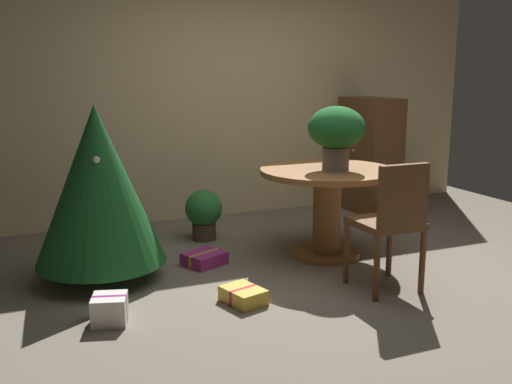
{
  "coord_description": "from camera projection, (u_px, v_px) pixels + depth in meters",
  "views": [
    {
      "loc": [
        -2.25,
        -3.81,
        1.58
      ],
      "look_at": [
        -0.58,
        0.13,
        0.68
      ],
      "focal_mm": 41.25,
      "sensor_mm": 36.0,
      "label": 1
    }
  ],
  "objects": [
    {
      "name": "round_dining_table",
      "position": [
        327.0,
        196.0,
        4.97
      ],
      "size": [
        1.14,
        1.14,
        0.76
      ],
      "color": "brown",
      "rests_on": "ground_plane"
    },
    {
      "name": "wooden_cabinet",
      "position": [
        370.0,
        155.0,
        6.55
      ],
      "size": [
        0.43,
        0.74,
        1.27
      ],
      "color": "brown",
      "rests_on": "ground_plane"
    },
    {
      "name": "potted_plant",
      "position": [
        204.0,
        212.0,
        5.51
      ],
      "size": [
        0.35,
        0.35,
        0.48
      ],
      "color": "#4C382D",
      "rests_on": "ground_plane"
    },
    {
      "name": "gift_box_gold",
      "position": [
        243.0,
        295.0,
        4.04
      ],
      "size": [
        0.29,
        0.34,
        0.11
      ],
      "color": "gold",
      "rests_on": "ground_plane"
    },
    {
      "name": "wooden_chair_near",
      "position": [
        392.0,
        219.0,
        4.15
      ],
      "size": [
        0.43,
        0.44,
        0.95
      ],
      "color": "brown",
      "rests_on": "ground_plane"
    },
    {
      "name": "gift_box_cream",
      "position": [
        110.0,
        309.0,
        3.71
      ],
      "size": [
        0.27,
        0.27,
        0.18
      ],
      "color": "silver",
      "rests_on": "ground_plane"
    },
    {
      "name": "flower_vase",
      "position": [
        336.0,
        131.0,
        4.81
      ],
      "size": [
        0.47,
        0.47,
        0.53
      ],
      "color": "#665B51",
      "rests_on": "round_dining_table"
    },
    {
      "name": "back_wall_panel",
      "position": [
        230.0,
        96.0,
        6.33
      ],
      "size": [
        6.0,
        0.1,
        2.6
      ],
      "primitive_type": "cube",
      "color": "beige",
      "rests_on": "ground_plane"
    },
    {
      "name": "holiday_tree",
      "position": [
        98.0,
        185.0,
        4.38
      ],
      "size": [
        0.98,
        0.98,
        1.33
      ],
      "color": "brown",
      "rests_on": "ground_plane"
    },
    {
      "name": "ground_plane",
      "position": [
        330.0,
        274.0,
        4.62
      ],
      "size": [
        6.6,
        6.6,
        0.0
      ],
      "primitive_type": "plane",
      "color": "#756B5B"
    },
    {
      "name": "gift_box_purple",
      "position": [
        204.0,
        259.0,
        4.83
      ],
      "size": [
        0.39,
        0.37,
        0.1
      ],
      "color": "#9E287A",
      "rests_on": "ground_plane"
    }
  ]
}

